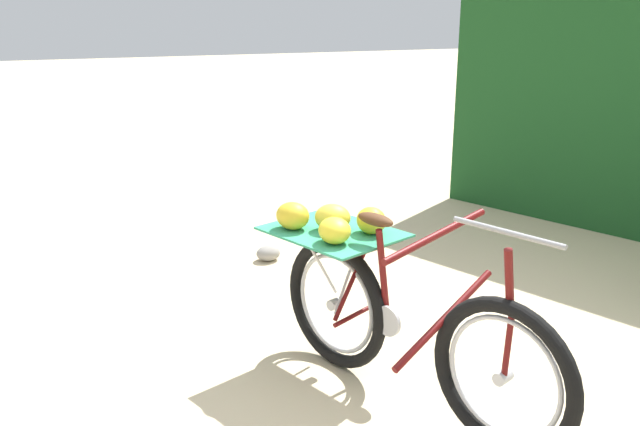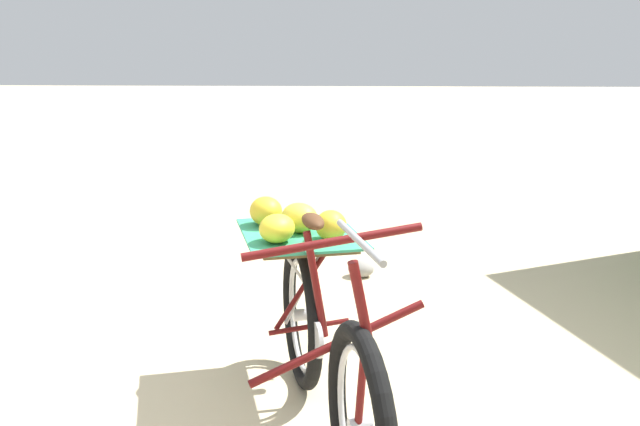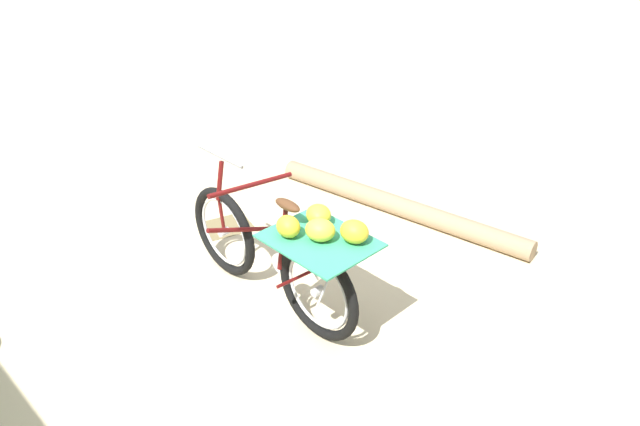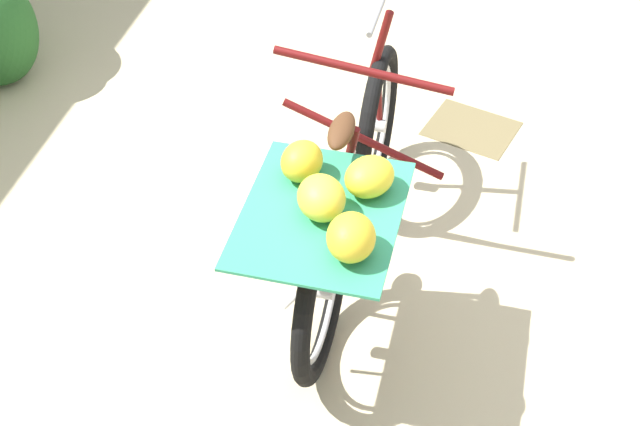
{
  "view_description": "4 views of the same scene",
  "coord_description": "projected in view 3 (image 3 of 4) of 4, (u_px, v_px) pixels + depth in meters",
  "views": [
    {
      "loc": [
        -1.76,
        -2.56,
        1.88
      ],
      "look_at": [
        -0.26,
        0.33,
        0.91
      ],
      "focal_mm": 37.31,
      "sensor_mm": 36.0,
      "label": 1
    },
    {
      "loc": [
        0.1,
        -2.8,
        1.63
      ],
      "look_at": [
        -0.05,
        0.32,
        0.89
      ],
      "focal_mm": 38.49,
      "sensor_mm": 36.0,
      "label": 2
    },
    {
      "loc": [
        1.37,
        3.21,
        2.81
      ],
      "look_at": [
        -0.22,
        0.28,
        0.9
      ],
      "focal_mm": 33.83,
      "sensor_mm": 36.0,
      "label": 3
    },
    {
      "loc": [
        -1.26,
        2.36,
        2.88
      ],
      "look_at": [
        -0.14,
        0.38,
        0.77
      ],
      "focal_mm": 50.76,
      "sensor_mm": 36.0,
      "label": 4
    }
  ],
  "objects": [
    {
      "name": "ground_plane",
      "position": [
        276.0,
        310.0,
        4.42
      ],
      "size": [
        60.0,
        60.0,
        0.0
      ],
      "primitive_type": "plane",
      "color": "beige"
    },
    {
      "name": "leaf_litter_patch",
      "position": [
        227.0,
        226.0,
        5.45
      ],
      "size": [
        0.44,
        0.36,
        0.01
      ],
      "primitive_type": "cube",
      "color": "olive",
      "rests_on": "ground_plane"
    },
    {
      "name": "fallen_log",
      "position": [
        397.0,
        205.0,
        5.6
      ],
      "size": [
        1.22,
        2.43,
        0.18
      ],
      "primitive_type": "cylinder",
      "rotation": [
        0.0,
        1.57,
        -1.15
      ],
      "color": "#937A5B",
      "rests_on": "ground_plane"
    },
    {
      "name": "bicycle",
      "position": [
        278.0,
        252.0,
        4.22
      ],
      "size": [
        0.89,
        1.79,
        1.03
      ],
      "rotation": [
        0.0,
        0.0,
        -1.3
      ],
      "color": "black",
      "rests_on": "ground_plane"
    }
  ]
}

